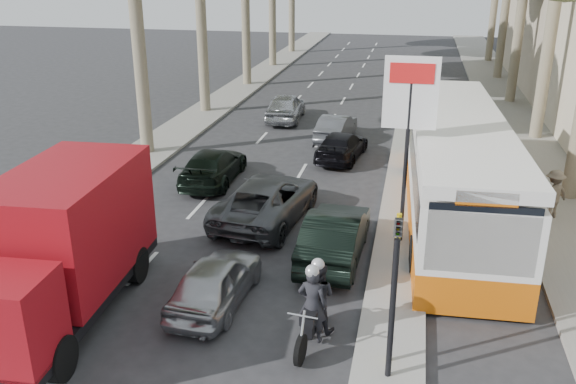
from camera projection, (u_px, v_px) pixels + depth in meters
name	position (u px, v px, depth m)	size (l,w,h in m)	color
ground	(252.00, 323.00, 14.38)	(120.00, 120.00, 0.00)	#28282B
sidewalk_right	(506.00, 105.00, 35.53)	(3.20, 70.00, 0.12)	gray
median_left	(246.00, 84.00, 41.49)	(2.40, 64.00, 0.12)	gray
traffic_island	(406.00, 177.00, 23.77)	(1.50, 26.00, 0.16)	gray
billboard	(408.00, 125.00, 16.99)	(1.50, 12.10, 5.60)	yellow
traffic_light_island	(395.00, 273.00, 11.49)	(0.16, 0.41, 3.60)	black
silver_hatchback	(215.00, 281.00, 14.98)	(1.49, 3.70, 1.26)	#AAACB2
dark_hatchback	(335.00, 235.00, 17.25)	(1.53, 4.39, 1.45)	black
queue_car_a	(267.00, 200.00, 19.82)	(2.37, 5.14, 1.43)	#44464B
queue_car_b	(342.00, 146.00, 25.96)	(1.64, 4.03, 1.17)	black
queue_car_c	(285.00, 107.00, 32.18)	(1.73, 4.29, 1.46)	#A4A7AC
queue_car_d	(336.00, 127.00, 28.78)	(1.28, 3.67, 1.21)	#505358
queue_car_e	(213.00, 166.00, 23.27)	(1.79, 4.41, 1.28)	black
red_truck	(59.00, 245.00, 14.16)	(2.81, 6.58, 3.44)	black
city_bus	(455.00, 166.00, 19.69)	(3.37, 12.98, 3.39)	#D25C0B
motorcycle	(315.00, 303.00, 13.53)	(0.90, 2.29, 1.95)	black
pedestrian_far	(554.00, 194.00, 19.68)	(1.05, 0.47, 1.63)	brown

